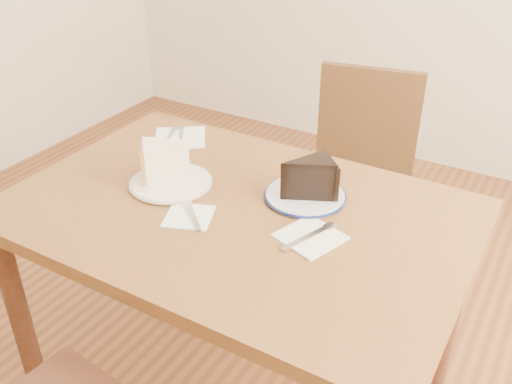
# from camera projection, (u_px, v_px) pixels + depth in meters

# --- Properties ---
(table) EXTENTS (1.20, 0.80, 0.75)m
(table) POSITION_uv_depth(u_px,v_px,m) (236.00, 238.00, 1.55)
(table) COLOR #482B13
(table) RESTS_ON ground
(chair_far) EXTENTS (0.51, 0.51, 0.89)m
(chair_far) POSITION_uv_depth(u_px,v_px,m) (356.00, 183.00, 2.12)
(chair_far) COLOR black
(chair_far) RESTS_ON ground
(plate_cream) EXTENTS (0.22, 0.22, 0.01)m
(plate_cream) POSITION_uv_depth(u_px,v_px,m) (171.00, 183.00, 1.60)
(plate_cream) COLOR white
(plate_cream) RESTS_ON table
(plate_navy) EXTENTS (0.21, 0.21, 0.01)m
(plate_navy) POSITION_uv_depth(u_px,v_px,m) (305.00, 196.00, 1.54)
(plate_navy) COLOR silver
(plate_navy) RESTS_ON table
(carrot_cake) EXTENTS (0.15, 0.15, 0.10)m
(carrot_cake) POSITION_uv_depth(u_px,v_px,m) (167.00, 161.00, 1.59)
(carrot_cake) COLOR beige
(carrot_cake) RESTS_ON plate_cream
(chocolate_cake) EXTENTS (0.16, 0.16, 0.10)m
(chocolate_cake) POSITION_uv_depth(u_px,v_px,m) (305.00, 181.00, 1.50)
(chocolate_cake) COLOR black
(chocolate_cake) RESTS_ON plate_navy
(napkin_cream) EXTENTS (0.15, 0.15, 0.00)m
(napkin_cream) POSITION_uv_depth(u_px,v_px,m) (189.00, 216.00, 1.46)
(napkin_cream) COLOR white
(napkin_cream) RESTS_ON table
(napkin_navy) EXTENTS (0.17, 0.17, 0.00)m
(napkin_navy) POSITION_uv_depth(u_px,v_px,m) (310.00, 237.00, 1.38)
(napkin_navy) COLOR white
(napkin_navy) RESTS_ON table
(napkin_spare) EXTENTS (0.23, 0.23, 0.00)m
(napkin_spare) POSITION_uv_depth(u_px,v_px,m) (180.00, 138.00, 1.86)
(napkin_spare) COLOR white
(napkin_spare) RESTS_ON table
(fork_cream) EXTENTS (0.11, 0.10, 0.00)m
(fork_cream) POSITION_uv_depth(u_px,v_px,m) (193.00, 216.00, 1.45)
(fork_cream) COLOR silver
(fork_cream) RESTS_ON napkin_cream
(knife_navy) EXTENTS (0.07, 0.16, 0.00)m
(knife_navy) POSITION_uv_depth(u_px,v_px,m) (309.00, 237.00, 1.37)
(knife_navy) COLOR silver
(knife_navy) RESTS_ON napkin_navy
(fork_spare) EXTENTS (0.09, 0.12, 0.00)m
(fork_spare) POSITION_uv_depth(u_px,v_px,m) (181.00, 136.00, 1.86)
(fork_spare) COLOR silver
(fork_spare) RESTS_ON napkin_spare
(knife_spare) EXTENTS (0.07, 0.15, 0.00)m
(knife_spare) POSITION_uv_depth(u_px,v_px,m) (169.00, 137.00, 1.85)
(knife_spare) COLOR silver
(knife_spare) RESTS_ON napkin_spare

